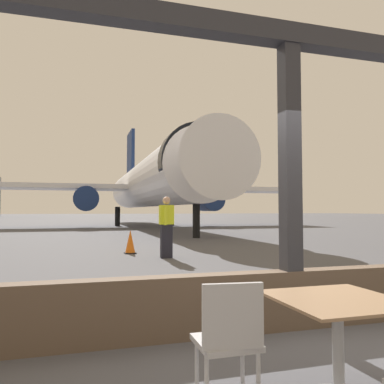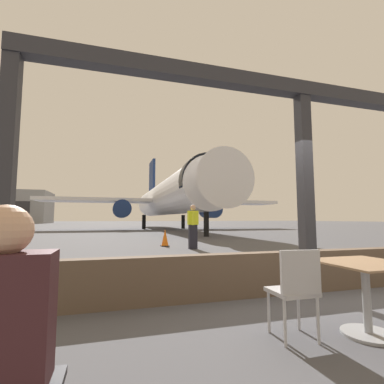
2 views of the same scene
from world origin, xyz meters
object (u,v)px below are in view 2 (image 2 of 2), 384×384
at_px(airplane, 169,198).
at_px(distant_hangar, 5,207).
at_px(traffic_cone, 165,238).
at_px(cafe_chair_window_left, 295,286).
at_px(ground_crew_worker, 193,226).
at_px(dining_table, 366,290).

distance_m(airplane, distant_hangar, 66.08).
height_order(airplane, distant_hangar, airplane).
height_order(traffic_cone, distant_hangar, distant_hangar).
distance_m(cafe_chair_window_left, distant_hangar, 89.66).
height_order(cafe_chair_window_left, ground_crew_worker, ground_crew_worker).
xyz_separation_m(ground_crew_worker, distant_hangar, (-30.65, 76.42, 3.47)).
distance_m(dining_table, ground_crew_worker, 8.36).
bearing_deg(traffic_cone, ground_crew_worker, -59.24).
height_order(dining_table, airplane, airplane).
distance_m(airplane, ground_crew_worker, 20.04).
bearing_deg(distant_hangar, dining_table, -70.48).
bearing_deg(ground_crew_worker, traffic_cone, 120.76).
xyz_separation_m(airplane, distant_hangar, (-33.75, 56.80, 0.85)).
distance_m(dining_table, traffic_cone, 9.74).
bearing_deg(traffic_cone, dining_table, -88.59).
height_order(cafe_chair_window_left, distant_hangar, distant_hangar).
xyz_separation_m(airplane, ground_crew_worker, (-3.10, -19.62, -2.62)).
xyz_separation_m(cafe_chair_window_left, distant_hangar, (-29.27, 84.66, 3.85)).
relative_size(dining_table, traffic_cone, 1.14).
distance_m(traffic_cone, distant_hangar, 80.81).
relative_size(ground_crew_worker, traffic_cone, 2.36).
distance_m(dining_table, airplane, 28.36).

